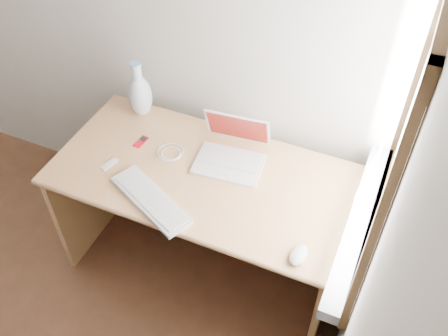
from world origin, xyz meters
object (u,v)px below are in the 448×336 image
at_px(laptop, 232,152).
at_px(desk, 210,191).
at_px(external_keyboard, 151,200).
at_px(vase, 140,94).

bearing_deg(laptop, desk, -156.15).
distance_m(external_keyboard, vase, 0.63).
height_order(laptop, vase, vase).
distance_m(desk, laptop, 0.28).
xyz_separation_m(desk, laptop, (0.09, 0.05, 0.26)).
relative_size(laptop, vase, 1.07).
bearing_deg(desk, vase, 158.78).
height_order(laptop, external_keyboard, laptop).
xyz_separation_m(laptop, external_keyboard, (-0.23, -0.39, -0.04)).
relative_size(desk, vase, 4.46).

